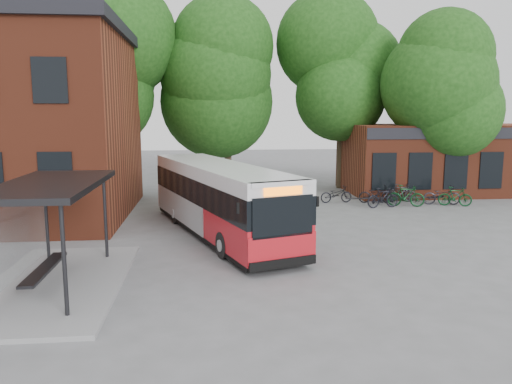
{
  "coord_description": "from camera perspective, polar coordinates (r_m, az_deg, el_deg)",
  "views": [
    {
      "loc": [
        -0.42,
        -14.49,
        4.65
      ],
      "look_at": [
        1.28,
        2.22,
        2.0
      ],
      "focal_mm": 35.0,
      "sensor_mm": 36.0,
      "label": 1
    }
  ],
  "objects": [
    {
      "name": "ground",
      "position": [
        15.22,
        -4.0,
        -8.85
      ],
      "size": [
        100.0,
        100.0,
        0.0
      ],
      "primitive_type": "plane",
      "color": "slate"
    },
    {
      "name": "shop_row",
      "position": [
        32.5,
        22.59,
        3.61
      ],
      "size": [
        14.0,
        6.2,
        4.0
      ],
      "primitive_type": null,
      "color": "maroon",
      "rests_on": "ground"
    },
    {
      "name": "bus_shelter",
      "position": [
        14.45,
        -22.12,
        -4.51
      ],
      "size": [
        3.6,
        7.0,
        2.9
      ],
      "primitive_type": null,
      "color": "#262629",
      "rests_on": "ground"
    },
    {
      "name": "bike_rail",
      "position": [
        26.71,
        15.57,
        -0.98
      ],
      "size": [
        5.2,
        0.1,
        0.38
      ],
      "primitive_type": null,
      "color": "#262629",
      "rests_on": "ground"
    },
    {
      "name": "tree_0",
      "position": [
        31.0,
        -16.44,
        10.18
      ],
      "size": [
        7.92,
        7.92,
        11.0
      ],
      "primitive_type": null,
      "color": "#163F10",
      "rests_on": "ground"
    },
    {
      "name": "tree_1",
      "position": [
        31.52,
        -3.27,
        9.96
      ],
      "size": [
        7.92,
        7.92,
        10.4
      ],
      "primitive_type": null,
      "color": "#163F10",
      "rests_on": "ground"
    },
    {
      "name": "tree_2",
      "position": [
        31.64,
        9.79,
        10.38
      ],
      "size": [
        7.92,
        7.92,
        11.0
      ],
      "primitive_type": null,
      "color": "#163F10",
      "rests_on": "ground"
    },
    {
      "name": "tree_3",
      "position": [
        29.69,
        21.3,
        8.35
      ],
      "size": [
        7.04,
        7.04,
        9.28
      ],
      "primitive_type": null,
      "color": "#163F10",
      "rests_on": "ground"
    },
    {
      "name": "city_bus",
      "position": [
        19.19,
        -4.23,
        -0.91
      ],
      "size": [
        5.6,
        10.94,
        2.74
      ],
      "primitive_type": null,
      "rotation": [
        0.0,
        0.0,
        0.32
      ],
      "color": "red",
      "rests_on": "ground"
    },
    {
      "name": "bicycle_0",
      "position": [
        26.54,
        9.15,
        -0.26
      ],
      "size": [
        1.73,
        0.72,
        0.89
      ],
      "primitive_type": "imported",
      "rotation": [
        0.0,
        0.0,
        1.65
      ],
      "color": "black",
      "rests_on": "ground"
    },
    {
      "name": "bicycle_1",
      "position": [
        25.56,
        14.3,
        -0.64
      ],
      "size": [
        1.74,
        0.74,
        1.01
      ],
      "primitive_type": "imported",
      "rotation": [
        0.0,
        0.0,
        1.73
      ],
      "color": "black",
      "rests_on": "ground"
    },
    {
      "name": "bicycle_2",
      "position": [
        26.84,
        13.53,
        -0.24
      ],
      "size": [
        1.85,
        0.86,
        0.94
      ],
      "primitive_type": "imported",
      "rotation": [
        0.0,
        0.0,
        1.44
      ],
      "color": "black",
      "rests_on": "ground"
    },
    {
      "name": "bicycle_3",
      "position": [
        26.22,
        16.76,
        -0.42
      ],
      "size": [
        1.9,
        1.03,
        1.1
      ],
      "primitive_type": "imported",
      "rotation": [
        0.0,
        0.0,
        1.27
      ],
      "color": "#0F371A",
      "rests_on": "ground"
    },
    {
      "name": "bicycle_4",
      "position": [
        27.62,
        15.81,
        -0.06
      ],
      "size": [
        1.91,
        0.96,
        0.96
      ],
      "primitive_type": "imported",
      "rotation": [
        0.0,
        0.0,
        1.76
      ],
      "color": "#22232C",
      "rests_on": "ground"
    },
    {
      "name": "bicycle_5",
      "position": [
        27.46,
        16.22,
        -0.11
      ],
      "size": [
        1.66,
        0.62,
        0.97
      ],
      "primitive_type": "imported",
      "rotation": [
        0.0,
        0.0,
        1.47
      ],
      "color": "#232326",
      "rests_on": "ground"
    },
    {
      "name": "bicycle_6",
      "position": [
        27.38,
        20.47,
        -0.33
      ],
      "size": [
        1.96,
        0.95,
        0.99
      ],
      "primitive_type": "imported",
      "rotation": [
        0.0,
        0.0,
        1.41
      ],
      "color": "#22222A",
      "rests_on": "ground"
    },
    {
      "name": "bicycle_7",
      "position": [
        27.19,
        21.8,
        -0.48
      ],
      "size": [
        1.69,
        1.0,
        0.98
      ],
      "primitive_type": "imported",
      "rotation": [
        0.0,
        0.0,
        1.22
      ],
      "color": "#0B3719",
      "rests_on": "ground"
    }
  ]
}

